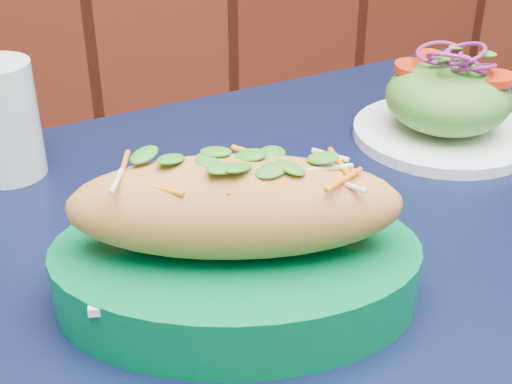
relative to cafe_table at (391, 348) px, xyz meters
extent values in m
cube|color=black|center=(0.00, 0.00, 0.07)|extent=(0.95, 0.95, 0.03)
cylinder|color=black|center=(0.25, 0.39, -0.30)|extent=(0.04, 0.04, 0.72)
cube|color=white|center=(-0.14, 0.00, 0.13)|extent=(0.22, 0.14, 0.01)
ellipsoid|color=#D48B43|center=(-0.14, 0.00, 0.17)|extent=(0.25, 0.14, 0.07)
cylinder|color=white|center=(0.15, 0.20, 0.09)|extent=(0.19, 0.19, 0.01)
ellipsoid|color=#4C992D|center=(0.15, 0.20, 0.14)|extent=(0.13, 0.13, 0.07)
cylinder|color=red|center=(0.19, 0.18, 0.17)|extent=(0.04, 0.04, 0.01)
cylinder|color=red|center=(0.12, 0.23, 0.17)|extent=(0.04, 0.04, 0.01)
cylinder|color=red|center=(0.15, 0.24, 0.17)|extent=(0.04, 0.04, 0.01)
torus|color=#7F1B69|center=(0.15, 0.20, 0.18)|extent=(0.05, 0.05, 0.00)
torus|color=#7F1B69|center=(0.15, 0.20, 0.18)|extent=(0.05, 0.05, 0.00)
torus|color=#7F1B69|center=(0.15, 0.20, 0.19)|extent=(0.05, 0.05, 0.00)
torus|color=#7F1B69|center=(0.15, 0.20, 0.19)|extent=(0.05, 0.05, 0.00)
torus|color=#7F1B69|center=(0.15, 0.20, 0.19)|extent=(0.05, 0.05, 0.00)
cylinder|color=silver|center=(-0.30, 0.25, 0.14)|extent=(0.07, 0.07, 0.11)
camera|label=1|loc=(-0.24, -0.42, 0.42)|focal=50.00mm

